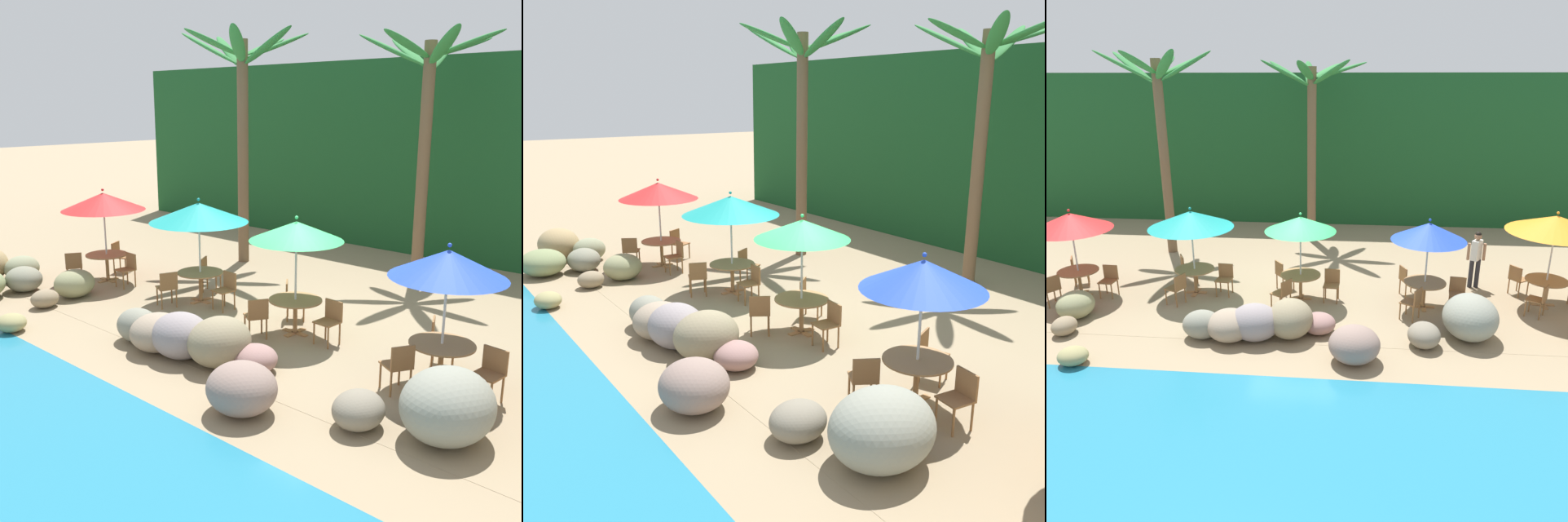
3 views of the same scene
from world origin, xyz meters
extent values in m
plane|color=#937F60|center=(0.00, 0.00, 0.00)|extent=(120.00, 120.00, 0.00)
cube|color=#937F60|center=(0.00, 0.00, 0.00)|extent=(18.00, 5.20, 0.01)
cube|color=#194C23|center=(0.00, 9.00, 3.00)|extent=(28.00, 2.40, 6.00)
ellipsoid|color=gray|center=(4.36, -1.87, 0.53)|extent=(1.28, 1.51, 1.05)
ellipsoid|color=#966E68|center=(0.81, -1.97, 0.24)|extent=(0.82, 0.80, 0.49)
ellipsoid|color=#887459|center=(-5.24, -2.64, 0.21)|extent=(0.56, 0.66, 0.43)
ellipsoid|color=gray|center=(-7.80, -1.87, 0.34)|extent=(0.82, 0.94, 0.67)
ellipsoid|color=gray|center=(-1.23, -2.51, 0.37)|extent=(1.08, 1.09, 0.73)
ellipsoid|color=gray|center=(-5.44, -1.73, 0.35)|extent=(0.90, 1.01, 0.69)
ellipsoid|color=gray|center=(3.25, -2.41, 0.28)|extent=(0.75, 0.86, 0.56)
ellipsoid|color=#948C5A|center=(-4.33, -3.91, 0.19)|extent=(0.65, 0.60, 0.38)
ellipsoid|color=gray|center=(-1.90, -2.48, 0.34)|extent=(0.93, 0.78, 0.68)
ellipsoid|color=gray|center=(-6.83, -2.32, 0.32)|extent=(0.98, 0.89, 0.64)
ellipsoid|color=gray|center=(-0.65, -2.43, 0.43)|extent=(1.20, 1.06, 0.86)
ellipsoid|color=gray|center=(1.67, -3.22, 0.40)|extent=(1.12, 1.10, 0.81)
ellipsoid|color=gray|center=(0.15, -2.21, 0.45)|extent=(1.08, 1.24, 0.91)
cylinder|color=silver|center=(-6.05, -0.35, 1.13)|extent=(0.04, 0.04, 2.26)
cone|color=red|center=(-6.05, -0.35, 2.16)|extent=(2.18, 2.18, 0.45)
sphere|color=red|center=(-6.05, -0.35, 2.46)|extent=(0.07, 0.07, 0.07)
cube|color=#A37547|center=(-6.05, -0.35, 0.01)|extent=(0.60, 0.12, 0.03)
cube|color=#A37547|center=(-6.05, -0.35, 0.01)|extent=(0.12, 0.60, 0.03)
cylinder|color=#A37547|center=(-6.05, -0.35, 0.37)|extent=(0.09, 0.09, 0.71)
cylinder|color=#A37547|center=(-6.05, -0.35, 0.72)|extent=(1.10, 1.10, 0.03)
cylinder|color=olive|center=(-5.03, -0.57, 0.23)|extent=(0.04, 0.04, 0.45)
cylinder|color=olive|center=(-5.39, -0.56, 0.23)|extent=(0.04, 0.04, 0.45)
cylinder|color=olive|center=(-5.02, -0.21, 0.23)|extent=(0.04, 0.04, 0.45)
cylinder|color=olive|center=(-5.37, -0.20, 0.23)|extent=(0.04, 0.04, 0.45)
cube|color=olive|center=(-5.20, -0.39, 0.47)|extent=(0.44, 0.44, 0.03)
cube|color=olive|center=(-5.19, -0.19, 0.66)|extent=(0.42, 0.05, 0.42)
cylinder|color=olive|center=(-6.35, 0.65, 0.23)|extent=(0.04, 0.04, 0.45)
cylinder|color=olive|center=(-6.19, 0.33, 0.23)|extent=(0.04, 0.04, 0.45)
cylinder|color=olive|center=(-6.67, 0.50, 0.23)|extent=(0.04, 0.04, 0.45)
cylinder|color=olive|center=(-6.51, 0.18, 0.23)|extent=(0.04, 0.04, 0.45)
cube|color=olive|center=(-6.43, 0.41, 0.47)|extent=(0.56, 0.56, 0.03)
cube|color=olive|center=(-6.61, 0.33, 0.66)|extent=(0.22, 0.39, 0.42)
cylinder|color=olive|center=(-6.75, -1.13, 0.23)|extent=(0.04, 0.04, 0.45)
cylinder|color=olive|center=(-6.56, -0.82, 0.23)|extent=(0.04, 0.04, 0.45)
cylinder|color=olive|center=(-6.44, -1.32, 0.23)|extent=(0.04, 0.04, 0.45)
cylinder|color=olive|center=(-6.25, -1.01, 0.23)|extent=(0.04, 0.04, 0.45)
cube|color=olive|center=(-6.50, -1.07, 0.47)|extent=(0.58, 0.58, 0.03)
cube|color=olive|center=(-6.33, -1.17, 0.66)|extent=(0.25, 0.38, 0.42)
cylinder|color=silver|center=(-2.86, 0.10, 1.14)|extent=(0.04, 0.04, 2.27)
cone|color=teal|center=(-2.86, 0.10, 2.17)|extent=(2.33, 2.33, 0.46)
sphere|color=teal|center=(-2.86, 0.10, 2.48)|extent=(0.07, 0.07, 0.07)
cube|color=#A37547|center=(-2.86, 0.10, 0.01)|extent=(0.60, 0.12, 0.03)
cube|color=#A37547|center=(-2.86, 0.10, 0.01)|extent=(0.12, 0.60, 0.03)
cylinder|color=#A37547|center=(-2.86, 0.10, 0.37)|extent=(0.09, 0.09, 0.71)
cylinder|color=#A37547|center=(-2.86, 0.10, 0.72)|extent=(1.10, 1.10, 0.03)
cylinder|color=olive|center=(-1.85, -0.16, 0.23)|extent=(0.04, 0.04, 0.45)
cylinder|color=olive|center=(-2.20, -0.13, 0.23)|extent=(0.04, 0.04, 0.45)
cylinder|color=olive|center=(-1.82, 0.20, 0.23)|extent=(0.04, 0.04, 0.45)
cylinder|color=olive|center=(-2.17, 0.23, 0.23)|extent=(0.04, 0.04, 0.45)
cube|color=olive|center=(-2.01, 0.03, 0.47)|extent=(0.45, 0.45, 0.03)
cube|color=olive|center=(-1.99, 0.23, 0.66)|extent=(0.42, 0.07, 0.42)
cylinder|color=olive|center=(-3.19, 1.09, 0.23)|extent=(0.04, 0.04, 0.45)
cylinder|color=olive|center=(-3.02, 0.78, 0.23)|extent=(0.04, 0.04, 0.45)
cylinder|color=olive|center=(-3.50, 0.92, 0.23)|extent=(0.04, 0.04, 0.45)
cylinder|color=olive|center=(-3.33, 0.61, 0.23)|extent=(0.04, 0.04, 0.45)
cube|color=olive|center=(-3.26, 0.85, 0.47)|extent=(0.57, 0.57, 0.03)
cube|color=olive|center=(-3.44, 0.76, 0.66)|extent=(0.23, 0.39, 0.42)
cylinder|color=olive|center=(-3.41, -0.79, 0.23)|extent=(0.04, 0.04, 0.45)
cylinder|color=olive|center=(-3.27, -0.46, 0.23)|extent=(0.04, 0.04, 0.45)
cylinder|color=olive|center=(-3.07, -0.92, 0.23)|extent=(0.04, 0.04, 0.45)
cylinder|color=olive|center=(-2.94, -0.59, 0.23)|extent=(0.04, 0.04, 0.45)
cube|color=olive|center=(-3.17, -0.69, 0.47)|extent=(0.55, 0.55, 0.03)
cube|color=olive|center=(-2.99, -0.76, 0.66)|extent=(0.19, 0.40, 0.42)
cylinder|color=silver|center=(0.17, -0.04, 1.13)|extent=(0.04, 0.04, 2.26)
cone|color=#238E47|center=(0.17, -0.04, 2.16)|extent=(1.91, 1.91, 0.39)
sphere|color=#238E47|center=(0.17, -0.04, 2.44)|extent=(0.07, 0.07, 0.07)
cube|color=#A37547|center=(0.17, -0.04, 0.01)|extent=(0.60, 0.12, 0.03)
cube|color=#A37547|center=(0.17, -0.04, 0.01)|extent=(0.12, 0.60, 0.03)
cylinder|color=#A37547|center=(0.17, -0.04, 0.37)|extent=(0.09, 0.09, 0.71)
cylinder|color=#A37547|center=(0.17, -0.04, 0.72)|extent=(1.10, 1.10, 0.03)
cylinder|color=olive|center=(1.18, -0.29, 0.23)|extent=(0.04, 0.04, 0.45)
cylinder|color=olive|center=(0.83, -0.27, 0.23)|extent=(0.04, 0.04, 0.45)
cylinder|color=olive|center=(1.21, 0.07, 0.23)|extent=(0.04, 0.04, 0.45)
cylinder|color=olive|center=(0.85, 0.09, 0.23)|extent=(0.04, 0.04, 0.45)
cube|color=olive|center=(1.02, -0.10, 0.47)|extent=(0.45, 0.45, 0.03)
cube|color=olive|center=(1.03, 0.10, 0.66)|extent=(0.42, 0.06, 0.42)
cylinder|color=olive|center=(-0.32, 0.88, 0.23)|extent=(0.04, 0.04, 0.45)
cylinder|color=olive|center=(-0.10, 0.60, 0.23)|extent=(0.04, 0.04, 0.45)
cylinder|color=olive|center=(-0.61, 0.66, 0.23)|extent=(0.04, 0.04, 0.45)
cylinder|color=olive|center=(-0.39, 0.38, 0.23)|extent=(0.04, 0.04, 0.45)
cube|color=olive|center=(-0.35, 0.63, 0.47)|extent=(0.59, 0.59, 0.03)
cube|color=olive|center=(-0.51, 0.51, 0.66)|extent=(0.29, 0.35, 0.42)
cylinder|color=olive|center=(-0.53, -0.82, 0.23)|extent=(0.04, 0.04, 0.45)
cylinder|color=olive|center=(-0.34, -0.52, 0.23)|extent=(0.04, 0.04, 0.45)
cylinder|color=olive|center=(-0.22, -1.01, 0.23)|extent=(0.04, 0.04, 0.45)
cylinder|color=olive|center=(-0.04, -0.71, 0.23)|extent=(0.04, 0.04, 0.45)
cube|color=olive|center=(-0.28, -0.76, 0.47)|extent=(0.58, 0.58, 0.03)
cube|color=olive|center=(-0.11, -0.87, 0.66)|extent=(0.25, 0.38, 0.42)
cylinder|color=silver|center=(3.49, -0.28, 1.11)|extent=(0.04, 0.04, 2.22)
cone|color=blue|center=(3.49, -0.28, 2.12)|extent=(1.92, 1.92, 0.46)
sphere|color=blue|center=(3.49, -0.28, 2.42)|extent=(0.07, 0.07, 0.07)
cube|color=#A37547|center=(3.49, -0.28, 0.01)|extent=(0.60, 0.12, 0.03)
cube|color=#A37547|center=(3.49, -0.28, 0.01)|extent=(0.12, 0.60, 0.03)
cylinder|color=#A37547|center=(3.49, -0.28, 0.37)|extent=(0.09, 0.09, 0.71)
cylinder|color=#A37547|center=(3.49, -0.28, 0.72)|extent=(1.10, 1.10, 0.03)
cylinder|color=olive|center=(4.49, -0.59, 0.23)|extent=(0.04, 0.04, 0.45)
cylinder|color=olive|center=(4.13, -0.54, 0.23)|extent=(0.04, 0.04, 0.45)
cylinder|color=olive|center=(4.53, -0.23, 0.23)|extent=(0.04, 0.04, 0.45)
cylinder|color=olive|center=(4.18, -0.19, 0.23)|extent=(0.04, 0.04, 0.45)
cube|color=olive|center=(4.33, -0.39, 0.47)|extent=(0.47, 0.47, 0.03)
cube|color=olive|center=(4.36, -0.19, 0.66)|extent=(0.42, 0.09, 0.42)
cylinder|color=olive|center=(3.26, 0.74, 0.23)|extent=(0.04, 0.04, 0.45)
cylinder|color=olive|center=(3.40, 0.41, 0.23)|extent=(0.04, 0.04, 0.45)
cylinder|color=olive|center=(2.93, 0.61, 0.23)|extent=(0.04, 0.04, 0.45)
cylinder|color=olive|center=(3.07, 0.28, 0.23)|extent=(0.04, 0.04, 0.45)
cube|color=olive|center=(3.17, 0.51, 0.47)|extent=(0.55, 0.55, 0.03)
cube|color=olive|center=(2.98, 0.43, 0.66)|extent=(0.19, 0.40, 0.42)
cylinder|color=olive|center=(2.81, -1.07, 0.23)|extent=(0.04, 0.04, 0.45)
cylinder|color=olive|center=(2.99, -0.76, 0.23)|extent=(0.04, 0.04, 0.45)
cylinder|color=olive|center=(3.12, -1.25, 0.23)|extent=(0.04, 0.04, 0.45)
cylinder|color=olive|center=(3.30, -0.94, 0.23)|extent=(0.04, 0.04, 0.45)
cube|color=olive|center=(3.06, -1.01, 0.47)|extent=(0.58, 0.58, 0.03)
cube|color=olive|center=(3.23, -1.11, 0.66)|extent=(0.25, 0.38, 0.42)
cylinder|color=brown|center=(-4.80, 3.66, 3.19)|extent=(0.32, 0.32, 6.39)
ellipsoid|color=#2D7A38|center=(-3.84, 3.62, 6.15)|extent=(1.79, 0.44, 0.99)
ellipsoid|color=#2D7A38|center=(-4.14, 4.36, 6.20)|extent=(1.54, 1.59, 0.80)
ellipsoid|color=#2D7A38|center=(-4.84, 4.63, 6.23)|extent=(0.44, 1.89, 0.70)
ellipsoid|color=#2D7A38|center=(-5.70, 4.03, 6.12)|extent=(1.74, 0.99, 1.08)
ellipsoid|color=#2D7A38|center=(-5.67, 3.24, 6.15)|extent=(1.75, 1.09, 1.00)
ellipsoid|color=#2D7A38|center=(-4.97, 2.71, 6.23)|extent=(0.67, 1.91, 0.72)
ellipsoid|color=#2D7A38|center=(-4.23, 2.88, 6.17)|extent=(1.35, 1.67, 0.92)
cylinder|color=brown|center=(-0.02, 5.52, 3.09)|extent=(0.32, 0.32, 6.18)
ellipsoid|color=#2D7A38|center=(0.93, 5.54, 6.03)|extent=(1.86, 0.39, 0.66)
ellipsoid|color=#2D7A38|center=(0.42, 6.36, 6.04)|extent=(1.19, 1.81, 0.64)
ellipsoid|color=#2D7A38|center=(-0.19, 6.46, 5.92)|extent=(0.65, 1.75, 1.05)
ellipsoid|color=#2D7A38|center=(-0.86, 5.97, 5.94)|extent=(1.72, 1.15, 0.96)
ellipsoid|color=#2D7A38|center=(-0.88, 5.11, 5.96)|extent=(1.75, 1.10, 0.91)
ellipsoid|color=#2D7A38|center=(-0.16, 4.58, 6.02)|extent=(0.61, 1.88, 0.68)
ellipsoid|color=#2D7A38|center=(0.66, 4.86, 5.97)|extent=(1.54, 1.51, 0.86)
camera|label=1|loc=(7.60, -9.40, 4.59)|focal=42.09mm
camera|label=2|loc=(9.14, -6.79, 4.68)|focal=40.49mm
camera|label=3|loc=(1.59, -12.99, 5.79)|focal=35.17mm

